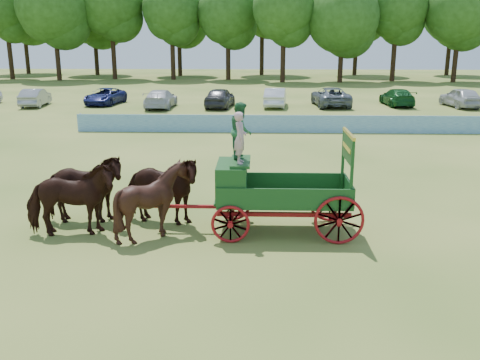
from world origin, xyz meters
name	(u,v)px	position (x,y,z in m)	size (l,w,h in m)	color
ground	(371,249)	(0.00, 0.00, 0.00)	(160.00, 160.00, 0.00)	#9C9446
horse_lead_left	(70,200)	(-8.45, 0.73, 1.09)	(1.17, 2.57, 2.17)	black
horse_lead_right	(82,189)	(-8.45, 1.83, 1.09)	(1.17, 2.57, 2.17)	black
horse_wheel_left	(154,201)	(-6.05, 0.73, 1.09)	(1.76, 1.97, 2.17)	black
horse_wheel_right	(161,190)	(-6.05, 1.83, 1.09)	(1.17, 2.57, 2.17)	black
farm_dray	(258,177)	(-3.09, 1.32, 1.65)	(6.00, 2.00, 3.78)	#9D110F
sponsor_banner	(293,124)	(-1.00, 18.00, 0.53)	(26.00, 0.08, 1.05)	#1D629D
parked_cars	(328,98)	(2.53, 30.03, 0.75)	(55.52, 7.13, 1.61)	silver
treeline	(229,7)	(-7.03, 59.87, 9.20)	(88.74, 23.95, 15.96)	#382314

